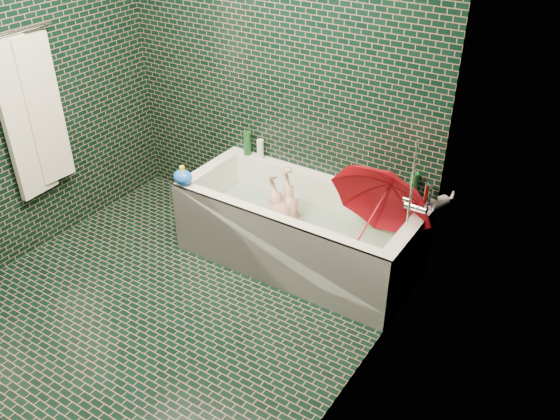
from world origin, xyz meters
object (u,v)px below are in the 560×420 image
Objects in this scene: child at (286,223)px; rubber_duck at (407,197)px; umbrella at (373,215)px; bath_toy at (183,177)px; bathtub at (298,236)px.

rubber_duck is at bearing 133.83° from child.
umbrella is at bearing 110.02° from child.
child is 0.81m from bath_toy.
umbrella reaches higher than bathtub.
bath_toy is at bearing -161.97° from umbrella.
umbrella is at bearing -9.42° from bath_toy.
bathtub is 2.15× the size of child.
child is 7.23× the size of rubber_duck.
rubber_duck is (0.74, 0.36, 0.28)m from child.
umbrella is (0.56, -0.00, 0.38)m from bathtub.
bath_toy is (-1.34, -0.30, 0.02)m from umbrella.
bath_toy is (-0.70, -0.28, 0.30)m from child.
bathtub is 2.51× the size of umbrella.
bathtub is 0.13m from child.
umbrella is at bearing -0.06° from bathtub.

